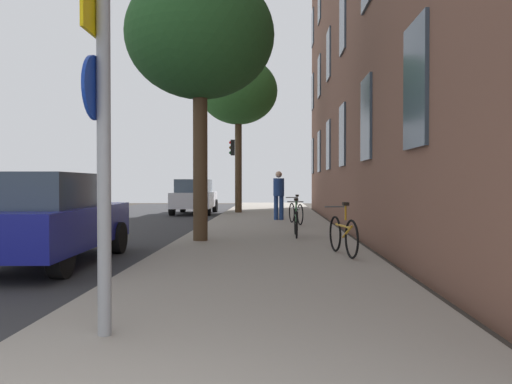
{
  "coord_description": "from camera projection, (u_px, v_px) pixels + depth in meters",
  "views": [
    {
      "loc": [
        1.29,
        -1.75,
        1.45
      ],
      "look_at": [
        0.87,
        10.62,
        1.24
      ],
      "focal_mm": 36.44,
      "sensor_mm": 36.0,
      "label": 1
    }
  ],
  "objects": [
    {
      "name": "ground_plane",
      "position": [
        160.0,
        228.0,
        16.89
      ],
      "size": [
        41.8,
        41.8,
        0.0
      ],
      "primitive_type": "plane",
      "color": "#332D28"
    },
    {
      "name": "road_asphalt",
      "position": [
        97.0,
        228.0,
        16.96
      ],
      "size": [
        7.0,
        38.0,
        0.01
      ],
      "primitive_type": "cube",
      "color": "#2D2D30",
      "rests_on": "ground"
    },
    {
      "name": "sidewalk",
      "position": [
        268.0,
        226.0,
        16.76
      ],
      "size": [
        4.2,
        38.0,
        0.12
      ],
      "primitive_type": "cube",
      "color": "gray",
      "rests_on": "ground"
    },
    {
      "name": "sign_post",
      "position": [
        101.0,
        119.0,
        4.52
      ],
      "size": [
        0.16,
        0.6,
        3.21
      ],
      "color": "gray",
      "rests_on": "sidewalk"
    },
    {
      "name": "traffic_light",
      "position": [
        234.0,
        161.0,
        26.73
      ],
      "size": [
        0.43,
        0.24,
        3.62
      ],
      "color": "black",
      "rests_on": "sidewalk"
    },
    {
      "name": "tree_near",
      "position": [
        200.0,
        37.0,
        12.01
      ],
      "size": [
        3.45,
        3.45,
        6.22
      ],
      "color": "#4C3823",
      "rests_on": "sidewalk"
    },
    {
      "name": "tree_far",
      "position": [
        238.0,
        92.0,
        23.65
      ],
      "size": [
        3.57,
        3.57,
        7.06
      ],
      "color": "#4C3823",
      "rests_on": "sidewalk"
    },
    {
      "name": "bicycle_0",
      "position": [
        343.0,
        234.0,
        9.61
      ],
      "size": [
        0.46,
        1.66,
        0.99
      ],
      "color": "black",
      "rests_on": "sidewalk"
    },
    {
      "name": "bicycle_1",
      "position": [
        296.0,
        222.0,
        12.94
      ],
      "size": [
        0.42,
        1.66,
        0.96
      ],
      "color": "black",
      "rests_on": "sidewalk"
    },
    {
      "name": "bicycle_2",
      "position": [
        296.0,
        212.0,
        17.0
      ],
      "size": [
        0.53,
        1.68,
        0.96
      ],
      "color": "black",
      "rests_on": "sidewalk"
    },
    {
      "name": "pedestrian_0",
      "position": [
        279.0,
        192.0,
        18.94
      ],
      "size": [
        0.5,
        0.5,
        1.77
      ],
      "color": "navy",
      "rests_on": "sidewalk"
    },
    {
      "name": "car_0",
      "position": [
        48.0,
        218.0,
        9.21
      ],
      "size": [
        1.94,
        4.55,
        1.62
      ],
      "color": "navy",
      "rests_on": "road_asphalt"
    },
    {
      "name": "car_1",
      "position": [
        194.0,
        196.0,
        24.45
      ],
      "size": [
        1.9,
        4.38,
        1.62
      ],
      "color": "silver",
      "rests_on": "road_asphalt"
    }
  ]
}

